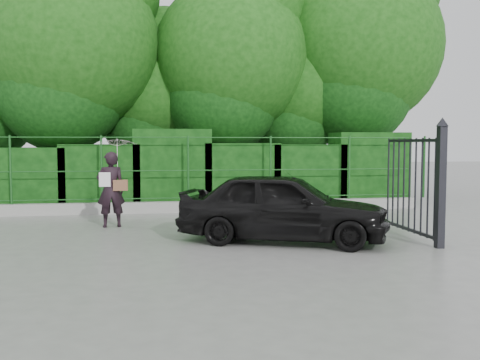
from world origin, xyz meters
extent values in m
plane|color=gray|center=(0.00, 0.00, 0.00)|extent=(80.00, 80.00, 0.00)
cube|color=#9E9E99|center=(0.00, 4.50, 0.15)|extent=(14.00, 0.25, 0.30)
cylinder|color=#1A4F1C|center=(-4.20, 4.50, 1.20)|extent=(0.06, 0.06, 1.80)
cylinder|color=#1A4F1C|center=(-1.90, 4.50, 1.20)|extent=(0.06, 0.06, 1.80)
cylinder|color=#1A4F1C|center=(0.40, 4.50, 1.20)|extent=(0.06, 0.06, 1.80)
cylinder|color=#1A4F1C|center=(2.70, 4.50, 1.20)|extent=(0.06, 0.06, 1.80)
cylinder|color=#1A4F1C|center=(5.00, 4.50, 1.20)|extent=(0.06, 0.06, 1.80)
cylinder|color=#1A4F1C|center=(7.30, 4.50, 1.20)|extent=(0.06, 0.06, 1.80)
cylinder|color=#1A4F1C|center=(0.00, 4.50, 0.40)|extent=(13.60, 0.03, 0.03)
cylinder|color=#1A4F1C|center=(0.00, 4.50, 1.15)|extent=(13.60, 0.03, 0.03)
cylinder|color=#1A4F1C|center=(0.00, 4.50, 2.05)|extent=(13.60, 0.03, 0.03)
cube|color=black|center=(-4.00, 5.50, 0.88)|extent=(2.20, 1.20, 1.77)
cube|color=black|center=(-2.00, 5.50, 0.93)|extent=(2.20, 1.20, 1.86)
cube|color=black|center=(0.00, 5.50, 1.15)|extent=(2.20, 1.20, 2.29)
cube|color=black|center=(2.00, 5.50, 0.95)|extent=(2.20, 1.20, 1.89)
cube|color=black|center=(4.00, 5.50, 0.93)|extent=(2.20, 1.20, 1.86)
cube|color=black|center=(6.00, 5.50, 1.11)|extent=(2.20, 1.20, 2.21)
cylinder|color=black|center=(-3.00, 7.20, 2.25)|extent=(0.36, 0.36, 4.50)
sphere|color=#14470F|center=(-3.00, 7.20, 4.95)|extent=(5.40, 5.40, 5.40)
cylinder|color=black|center=(-0.50, 8.50, 1.62)|extent=(0.36, 0.36, 3.25)
sphere|color=#14470F|center=(-0.50, 8.50, 3.58)|extent=(3.90, 3.90, 3.90)
cylinder|color=black|center=(2.00, 7.50, 2.12)|extent=(0.36, 0.36, 4.25)
sphere|color=#14470F|center=(2.00, 7.50, 4.68)|extent=(5.10, 5.10, 5.10)
cylinder|color=black|center=(4.50, 8.20, 1.75)|extent=(0.36, 0.36, 3.50)
sphere|color=#14470F|center=(4.50, 8.20, 3.85)|extent=(4.20, 4.20, 4.20)
cylinder|color=black|center=(6.50, 7.80, 2.38)|extent=(0.36, 0.36, 4.75)
sphere|color=#14470F|center=(6.50, 7.80, 5.23)|extent=(5.70, 5.70, 5.70)
cube|color=black|center=(4.60, -1.20, 1.10)|extent=(0.14, 0.14, 2.20)
cone|color=black|center=(4.60, -1.20, 2.28)|extent=(0.22, 0.22, 0.16)
cube|color=black|center=(4.60, -0.05, 0.15)|extent=(0.05, 2.00, 0.06)
cube|color=black|center=(4.60, -0.05, 1.95)|extent=(0.05, 2.00, 0.06)
cylinder|color=black|center=(4.60, -1.00, 1.05)|extent=(0.04, 0.04, 1.90)
cylinder|color=black|center=(4.60, -0.75, 1.05)|extent=(0.04, 0.04, 1.90)
cylinder|color=black|center=(4.60, -0.50, 1.05)|extent=(0.04, 0.04, 1.90)
cylinder|color=black|center=(4.60, -0.25, 1.05)|extent=(0.04, 0.04, 1.90)
cylinder|color=black|center=(4.60, 0.00, 1.05)|extent=(0.04, 0.04, 1.90)
cylinder|color=black|center=(4.60, 0.25, 1.05)|extent=(0.04, 0.04, 1.90)
cylinder|color=black|center=(4.60, 0.50, 1.05)|extent=(0.04, 0.04, 1.90)
cylinder|color=black|center=(4.60, 0.75, 1.05)|extent=(0.04, 0.04, 1.90)
cylinder|color=black|center=(4.60, 1.00, 1.05)|extent=(0.04, 0.04, 1.90)
imported|color=black|center=(-1.48, 2.21, 0.85)|extent=(0.68, 0.51, 1.71)
imported|color=silver|center=(-1.33, 2.26, 1.61)|extent=(0.88, 0.90, 0.81)
cube|color=brown|center=(-1.26, 2.13, 0.95)|extent=(0.32, 0.15, 0.24)
cube|color=white|center=(-1.60, 2.09, 1.09)|extent=(0.25, 0.02, 0.32)
imported|color=black|center=(1.95, -0.15, 0.68)|extent=(4.30, 2.99, 1.36)
camera|label=1|loc=(-0.46, -10.10, 1.91)|focal=40.00mm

